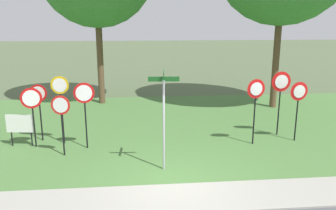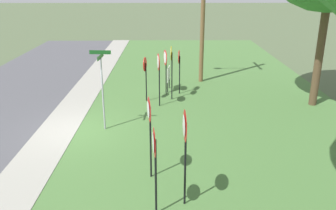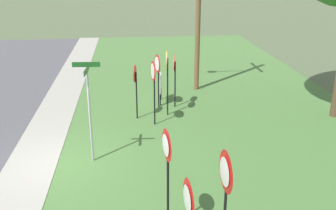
{
  "view_description": "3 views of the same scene",
  "coord_description": "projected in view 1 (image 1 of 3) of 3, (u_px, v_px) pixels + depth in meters",
  "views": [
    {
      "loc": [
        -1.03,
        -8.99,
        4.69
      ],
      "look_at": [
        0.23,
        4.2,
        1.41
      ],
      "focal_mm": 35.94,
      "sensor_mm": 36.0,
      "label": 1
    },
    {
      "loc": [
        12.93,
        3.56,
        5.78
      ],
      "look_at": [
        -0.24,
        3.65,
        1.04
      ],
      "focal_mm": 37.66,
      "sensor_mm": 36.0,
      "label": 2
    },
    {
      "loc": [
        11.07,
        2.31,
        5.96
      ],
      "look_at": [
        -0.24,
        3.5,
        1.81
      ],
      "focal_mm": 41.83,
      "sensor_mm": 36.0,
      "label": 3
    }
  ],
  "objects": [
    {
      "name": "yield_sign_near_right",
      "position": [
        281.0,
        88.0,
        13.75
      ],
      "size": [
        0.83,
        0.11,
        2.7
      ],
      "rotation": [
        0.0,
        0.0,
        0.06
      ],
      "color": "black",
      "rests_on": "grass_median"
    },
    {
      "name": "street_name_post",
      "position": [
        164.0,
        113.0,
        10.49
      ],
      "size": [
        0.96,
        0.82,
        3.21
      ],
      "rotation": [
        0.0,
        0.0,
        -0.06
      ],
      "color": "#9EA0A8",
      "rests_on": "grass_median"
    },
    {
      "name": "stop_sign_near_right",
      "position": [
        39.0,
        100.0,
        13.17
      ],
      "size": [
        0.68,
        0.12,
        2.3
      ],
      "rotation": [
        0.0,
        0.0,
        -0.12
      ],
      "color": "black",
      "rests_on": "grass_median"
    },
    {
      "name": "stop_sign_far_right",
      "position": [
        61.0,
        113.0,
        11.67
      ],
      "size": [
        0.67,
        0.15,
        2.2
      ],
      "rotation": [
        0.0,
        0.0,
        -0.18
      ],
      "color": "black",
      "rests_on": "grass_median"
    },
    {
      "name": "notice_board",
      "position": [
        20.0,
        125.0,
        12.78
      ],
      "size": [
        1.1,
        0.17,
        1.25
      ],
      "rotation": [
        0.0,
        0.0,
        -0.12
      ],
      "color": "black",
      "rests_on": "grass_median"
    },
    {
      "name": "grass_median",
      "position": [
        159.0,
        125.0,
        15.7
      ],
      "size": [
        44.0,
        12.0,
        0.04
      ],
      "primitive_type": "cube",
      "color": "#477038",
      "rests_on": "ground_plane"
    },
    {
      "name": "yield_sign_near_left",
      "position": [
        299.0,
        97.0,
        13.12
      ],
      "size": [
        0.74,
        0.13,
        2.4
      ],
      "rotation": [
        0.0,
        0.0,
        0.11
      ],
      "color": "black",
      "rests_on": "grass_median"
    },
    {
      "name": "ground_plane",
      "position": [
        174.0,
        186.0,
        9.91
      ],
      "size": [
        160.0,
        160.0,
        0.0
      ],
      "primitive_type": "plane",
      "color": "#4C5B3D"
    },
    {
      "name": "stop_sign_far_center",
      "position": [
        61.0,
        95.0,
        12.79
      ],
      "size": [
        0.68,
        0.1,
        2.68
      ],
      "rotation": [
        0.0,
        0.0,
        -0.05
      ],
      "color": "black",
      "rests_on": "grass_median"
    },
    {
      "name": "stop_sign_far_left",
      "position": [
        84.0,
        101.0,
        12.31
      ],
      "size": [
        0.75,
        0.13,
        2.52
      ],
      "rotation": [
        0.0,
        0.0,
        0.14
      ],
      "color": "black",
      "rests_on": "grass_median"
    },
    {
      "name": "sidewalk_strip",
      "position": [
        177.0,
        198.0,
        9.13
      ],
      "size": [
        44.0,
        1.6,
        0.06
      ],
      "primitive_type": "cube",
      "color": "#99968C",
      "rests_on": "ground_plane"
    },
    {
      "name": "stop_sign_near_left",
      "position": [
        32.0,
        104.0,
        12.47
      ],
      "size": [
        0.77,
        0.17,
        2.31
      ],
      "rotation": [
        0.0,
        0.0,
        0.19
      ],
      "color": "black",
      "rests_on": "grass_median"
    },
    {
      "name": "yield_sign_far_left",
      "position": [
        256.0,
        96.0,
        12.73
      ],
      "size": [
        0.74,
        0.16,
        2.57
      ],
      "rotation": [
        0.0,
        0.0,
        0.18
      ],
      "color": "black",
      "rests_on": "grass_median"
    }
  ]
}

